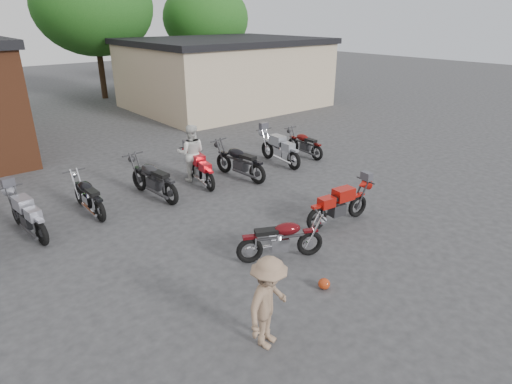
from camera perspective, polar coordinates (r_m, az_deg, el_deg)
ground at (r=9.79m, az=7.43°, el=-8.31°), size 90.00×90.00×0.00m
stucco_building at (r=25.56m, az=-4.19°, el=15.26°), size 10.00×8.00×3.50m
tree_2 at (r=29.46m, az=-20.61°, el=20.13°), size 7.04×7.04×8.80m
tree_3 at (r=33.13m, az=-6.63°, el=20.41°), size 6.08×6.08×7.60m
vintage_motorcycle at (r=9.32m, az=3.51°, el=-5.96°), size 1.97×1.40×1.09m
sportbike at (r=11.09m, az=11.08°, el=-1.43°), size 2.00×0.87×1.12m
helmet at (r=8.68m, az=9.07°, el=-11.99°), size 0.26×0.26×0.22m
person_light at (r=13.78m, az=-8.62°, el=5.14°), size 1.13×1.09×1.84m
person_tan at (r=6.94m, az=1.70°, el=-14.57°), size 1.18×0.92×1.61m
row_bike_1 at (r=11.68m, az=-28.26°, el=-2.51°), size 0.89×2.04×1.15m
row_bike_2 at (r=12.31m, az=-21.52°, el=-0.22°), size 0.67×1.92×1.11m
row_bike_3 at (r=12.79m, az=-13.62°, el=1.96°), size 0.97×2.23×1.25m
row_bike_4 at (r=13.59m, az=-7.55°, el=3.36°), size 0.94×2.01×1.12m
row_bike_5 at (r=13.96m, az=-2.28°, el=4.31°), size 0.97×2.21×1.24m
row_bike_6 at (r=15.35m, az=3.16°, el=5.97°), size 0.86×2.15×1.22m
row_bike_7 at (r=16.34m, az=6.46°, el=6.58°), size 0.68×1.84×1.05m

